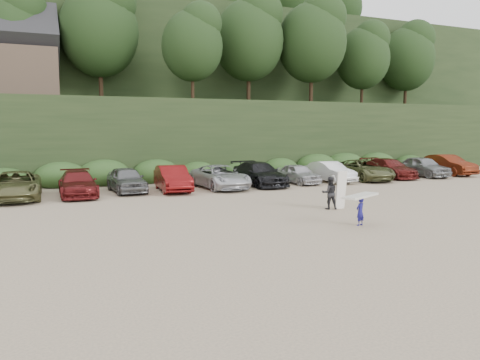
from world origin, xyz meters
name	(u,v)px	position (x,y,z in m)	size (l,w,h in m)	color
ground	(280,215)	(0.00, 0.00, 0.00)	(120.00, 120.00, 0.00)	tan
hillside_backdrop	(126,61)	(-0.26, 35.93, 11.22)	(90.00, 41.50, 28.00)	black
parked_cars	(243,175)	(2.61, 9.91, 0.76)	(39.60, 5.95, 1.65)	silver
child_surfer	(360,205)	(1.92, -3.17, 0.84)	(2.11, 1.43, 1.24)	navy
adult_surfer	(331,193)	(2.98, 0.44, 0.79)	(1.24, 0.80, 1.84)	black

